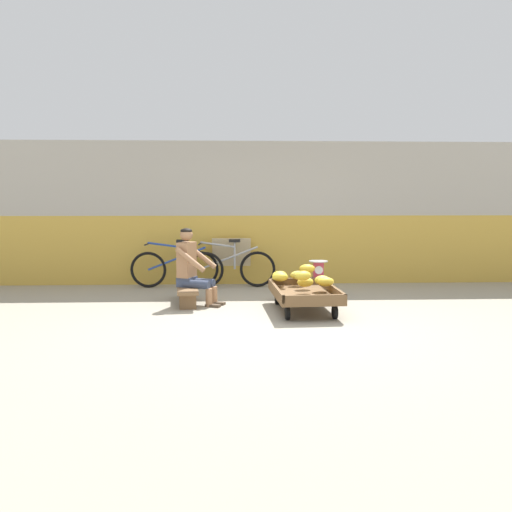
% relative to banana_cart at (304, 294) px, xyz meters
% --- Properties ---
extents(ground_plane, '(80.00, 80.00, 0.00)m').
position_rel_banana_cart_xyz_m(ground_plane, '(-0.54, -0.76, -0.24)').
color(ground_plane, gray).
extents(back_wall, '(16.00, 0.30, 2.61)m').
position_rel_banana_cart_xyz_m(back_wall, '(-0.54, 2.52, 1.07)').
color(back_wall, gold).
rests_on(back_wall, ground).
extents(banana_cart, '(0.92, 1.48, 0.36)m').
position_rel_banana_cart_xyz_m(banana_cart, '(0.00, 0.00, 0.00)').
color(banana_cart, brown).
rests_on(banana_cart, ground).
extents(banana_pile, '(0.87, 1.11, 0.26)m').
position_rel_banana_cart_xyz_m(banana_pile, '(-0.00, 0.20, 0.22)').
color(banana_pile, yellow).
rests_on(banana_pile, banana_cart).
extents(low_bench, '(0.42, 1.13, 0.27)m').
position_rel_banana_cart_xyz_m(low_bench, '(-1.69, 0.58, -0.04)').
color(low_bench, brown).
rests_on(low_bench, ground).
extents(vendor_seated, '(0.74, 0.62, 1.14)m').
position_rel_banana_cart_xyz_m(vendor_seated, '(-1.61, 0.55, 0.33)').
color(vendor_seated, '#9E704C').
rests_on(vendor_seated, ground).
extents(plastic_crate, '(0.36, 0.28, 0.30)m').
position_rel_banana_cart_xyz_m(plastic_crate, '(0.36, 1.00, -0.09)').
color(plastic_crate, '#234CA8').
rests_on(plastic_crate, ground).
extents(weighing_scale, '(0.30, 0.30, 0.29)m').
position_rel_banana_cart_xyz_m(weighing_scale, '(0.36, 1.00, 0.21)').
color(weighing_scale, '#28282D').
rests_on(weighing_scale, plastic_crate).
extents(bicycle_near_left, '(1.66, 0.48, 0.86)m').
position_rel_banana_cart_xyz_m(bicycle_near_left, '(-2.00, 2.03, 0.11)').
color(bicycle_near_left, black).
rests_on(bicycle_near_left, ground).
extents(bicycle_far_left, '(1.66, 0.48, 0.86)m').
position_rel_banana_cart_xyz_m(bicycle_far_left, '(-1.07, 2.08, 0.11)').
color(bicycle_far_left, black).
rests_on(bicycle_far_left, ground).
extents(sign_board, '(0.70, 0.29, 0.87)m').
position_rel_banana_cart_xyz_m(sign_board, '(-1.03, 2.35, 0.19)').
color(sign_board, '#C6B289').
rests_on(sign_board, ground).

